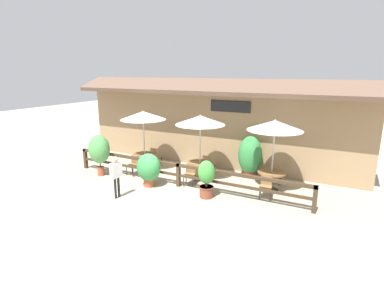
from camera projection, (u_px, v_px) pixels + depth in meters
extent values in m
plane|color=#9E937F|center=(165.00, 195.00, 11.25)|extent=(60.00, 60.00, 0.00)
cube|color=#997A56|center=(211.00, 130.00, 14.45)|extent=(14.00, 0.40, 3.60)
cube|color=brown|center=(206.00, 87.00, 13.48)|extent=(14.28, 1.48, 0.70)
cube|color=black|center=(230.00, 106.00, 13.50)|extent=(1.89, 0.04, 0.52)
cube|color=#3D2D1E|center=(178.00, 165.00, 11.94)|extent=(10.40, 0.14, 0.11)
cube|color=#3D2D1E|center=(178.00, 175.00, 12.04)|extent=(10.40, 0.10, 0.09)
cube|color=#3D2D1E|center=(86.00, 159.00, 14.33)|extent=(0.14, 0.14, 0.95)
cube|color=#3D2D1E|center=(178.00, 175.00, 12.04)|extent=(0.14, 0.14, 0.95)
cube|color=#3D2D1E|center=(315.00, 199.00, 9.76)|extent=(0.14, 0.14, 0.95)
cylinder|color=#B7B2A8|center=(144.00, 144.00, 13.97)|extent=(0.06, 0.06, 2.45)
cone|color=silver|center=(143.00, 115.00, 13.65)|extent=(2.08, 2.08, 0.38)
sphere|color=#B2ADA3|center=(143.00, 111.00, 13.60)|extent=(0.07, 0.07, 0.07)
cylinder|color=brown|center=(145.00, 155.00, 14.09)|extent=(1.09, 1.09, 0.05)
cylinder|color=#333333|center=(145.00, 162.00, 14.17)|extent=(0.07, 0.07, 0.70)
cylinder|color=#333333|center=(145.00, 169.00, 14.25)|extent=(0.60, 0.60, 0.03)
cube|color=olive|center=(132.00, 165.00, 13.39)|extent=(0.44, 0.44, 0.05)
cube|color=olive|center=(135.00, 160.00, 13.49)|extent=(0.40, 0.05, 0.40)
cylinder|color=#2D2D2D|center=(126.00, 171.00, 13.37)|extent=(0.04, 0.04, 0.42)
cylinder|color=#2D2D2D|center=(133.00, 172.00, 13.19)|extent=(0.04, 0.04, 0.42)
cylinder|color=#2D2D2D|center=(132.00, 169.00, 13.69)|extent=(0.04, 0.04, 0.42)
cylinder|color=#2D2D2D|center=(139.00, 170.00, 13.51)|extent=(0.04, 0.04, 0.42)
cube|color=olive|center=(156.00, 156.00, 14.92)|extent=(0.45, 0.45, 0.05)
cube|color=olive|center=(154.00, 152.00, 14.71)|extent=(0.40, 0.06, 0.40)
cylinder|color=#2D2D2D|center=(162.00, 160.00, 15.04)|extent=(0.04, 0.04, 0.42)
cylinder|color=#2D2D2D|center=(156.00, 159.00, 15.23)|extent=(0.04, 0.04, 0.42)
cylinder|color=#2D2D2D|center=(157.00, 162.00, 14.72)|extent=(0.04, 0.04, 0.42)
cylinder|color=#2D2D2D|center=(151.00, 161.00, 14.91)|extent=(0.04, 0.04, 0.42)
cylinder|color=#B7B2A8|center=(200.00, 152.00, 12.66)|extent=(0.06, 0.06, 2.45)
cone|color=silver|center=(200.00, 120.00, 12.34)|extent=(2.08, 2.08, 0.38)
sphere|color=#B2ADA3|center=(200.00, 116.00, 12.30)|extent=(0.07, 0.07, 0.07)
cylinder|color=brown|center=(200.00, 163.00, 12.78)|extent=(1.09, 1.09, 0.05)
cylinder|color=#333333|center=(200.00, 171.00, 12.87)|extent=(0.07, 0.07, 0.70)
cylinder|color=#333333|center=(200.00, 179.00, 12.95)|extent=(0.60, 0.60, 0.03)
cube|color=olive|center=(189.00, 175.00, 12.14)|extent=(0.51, 0.51, 0.05)
cube|color=olive|center=(191.00, 168.00, 12.26)|extent=(0.40, 0.13, 0.40)
cylinder|color=#2D2D2D|center=(184.00, 182.00, 12.06)|extent=(0.04, 0.04, 0.42)
cylinder|color=#2D2D2D|center=(193.00, 183.00, 11.97)|extent=(0.04, 0.04, 0.42)
cylinder|color=#2D2D2D|center=(186.00, 179.00, 12.42)|extent=(0.04, 0.04, 0.42)
cylinder|color=#2D2D2D|center=(195.00, 179.00, 12.33)|extent=(0.04, 0.04, 0.42)
cube|color=olive|center=(209.00, 164.00, 13.57)|extent=(0.49, 0.49, 0.05)
cube|color=olive|center=(207.00, 160.00, 13.37)|extent=(0.40, 0.11, 0.40)
cylinder|color=#2D2D2D|center=(215.00, 169.00, 13.66)|extent=(0.04, 0.04, 0.42)
cylinder|color=#2D2D2D|center=(208.00, 167.00, 13.88)|extent=(0.04, 0.04, 0.42)
cylinder|color=#2D2D2D|center=(210.00, 171.00, 13.37)|extent=(0.04, 0.04, 0.42)
cylinder|color=#2D2D2D|center=(203.00, 169.00, 13.59)|extent=(0.04, 0.04, 0.42)
cylinder|color=#B7B2A8|center=(273.00, 160.00, 11.46)|extent=(0.06, 0.06, 2.45)
cone|color=silver|center=(275.00, 125.00, 11.14)|extent=(2.08, 2.08, 0.38)
sphere|color=#B2ADA3|center=(275.00, 120.00, 11.09)|extent=(0.07, 0.07, 0.07)
cylinder|color=brown|center=(272.00, 173.00, 11.58)|extent=(1.09, 1.09, 0.05)
cylinder|color=#333333|center=(271.00, 182.00, 11.67)|extent=(0.07, 0.07, 0.70)
cylinder|color=#333333|center=(271.00, 190.00, 11.75)|extent=(0.60, 0.60, 0.03)
cube|color=olive|center=(266.00, 187.00, 10.89)|extent=(0.48, 0.48, 0.05)
cube|color=olive|center=(266.00, 179.00, 11.01)|extent=(0.40, 0.10, 0.40)
cylinder|color=#2D2D2D|center=(260.00, 194.00, 10.82)|extent=(0.04, 0.04, 0.42)
cylinder|color=#2D2D2D|center=(270.00, 196.00, 10.71)|extent=(0.04, 0.04, 0.42)
cylinder|color=#2D2D2D|center=(261.00, 190.00, 11.17)|extent=(0.04, 0.04, 0.42)
cylinder|color=#2D2D2D|center=(271.00, 192.00, 11.06)|extent=(0.04, 0.04, 0.42)
cube|color=olive|center=(276.00, 173.00, 12.41)|extent=(0.42, 0.42, 0.05)
cube|color=olive|center=(275.00, 169.00, 12.19)|extent=(0.40, 0.04, 0.40)
cylinder|color=#2D2D2D|center=(281.00, 177.00, 12.55)|extent=(0.04, 0.04, 0.42)
cylinder|color=#2D2D2D|center=(272.00, 176.00, 12.71)|extent=(0.04, 0.04, 0.42)
cylinder|color=#2D2D2D|center=(279.00, 180.00, 12.22)|extent=(0.04, 0.04, 0.42)
cylinder|color=#2D2D2D|center=(270.00, 179.00, 12.38)|extent=(0.04, 0.04, 0.42)
cylinder|color=#9E4C33|center=(101.00, 171.00, 13.38)|extent=(0.29, 0.29, 0.40)
cylinder|color=#9E4C33|center=(101.00, 167.00, 13.34)|extent=(0.31, 0.31, 0.04)
cylinder|color=brown|center=(100.00, 163.00, 13.29)|extent=(0.05, 0.05, 0.38)
ellipsoid|color=#4C934C|center=(99.00, 149.00, 13.14)|extent=(0.96, 0.87, 1.28)
cylinder|color=#9E4C33|center=(149.00, 182.00, 12.13)|extent=(0.43, 0.43, 0.32)
cylinder|color=#9E4C33|center=(149.00, 179.00, 12.10)|extent=(0.46, 0.46, 0.04)
ellipsoid|color=#338442|center=(149.00, 167.00, 11.98)|extent=(0.98, 0.88, 1.13)
cylinder|color=brown|center=(206.00, 192.00, 11.06)|extent=(0.50, 0.50, 0.42)
cylinder|color=brown|center=(206.00, 187.00, 11.02)|extent=(0.54, 0.54, 0.04)
cylinder|color=brown|center=(206.00, 183.00, 10.98)|extent=(0.09, 0.09, 0.26)
ellipsoid|color=#3D8E38|center=(207.00, 172.00, 10.88)|extent=(0.64, 0.57, 0.87)
cylinder|color=brown|center=(249.00, 173.00, 13.31)|extent=(0.48, 0.48, 0.26)
cylinder|color=brown|center=(249.00, 171.00, 13.28)|extent=(0.52, 0.52, 0.04)
ellipsoid|color=#338442|center=(250.00, 155.00, 13.11)|extent=(1.05, 0.95, 1.69)
cylinder|color=black|center=(115.00, 188.00, 10.90)|extent=(0.09, 0.09, 0.79)
cylinder|color=black|center=(119.00, 187.00, 11.03)|extent=(0.09, 0.09, 0.79)
cube|color=silver|center=(116.00, 170.00, 10.80)|extent=(0.25, 0.45, 0.56)
cylinder|color=silver|center=(111.00, 172.00, 10.61)|extent=(0.07, 0.07, 0.53)
cylinder|color=silver|center=(121.00, 168.00, 11.00)|extent=(0.07, 0.07, 0.53)
sphere|color=tan|center=(115.00, 159.00, 10.71)|extent=(0.21, 0.21, 0.21)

